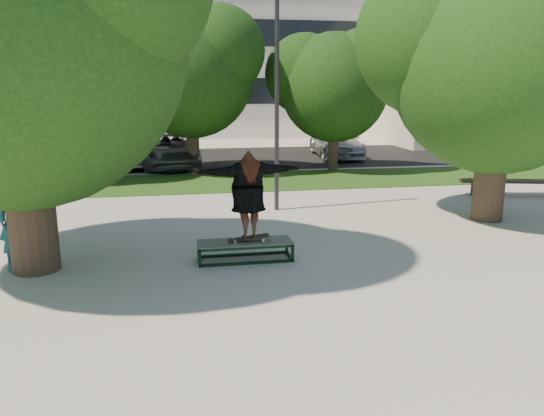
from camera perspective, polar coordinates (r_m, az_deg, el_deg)
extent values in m
plane|color=#A19D94|center=(9.51, 0.12, -7.15)|extent=(120.00, 120.00, 0.00)
cube|color=#164A15|center=(18.76, -2.04, 2.92)|extent=(30.00, 4.00, 0.02)
cube|color=black|center=(25.05, -6.43, 5.36)|extent=(40.00, 8.00, 0.01)
cylinder|color=#38281E|center=(10.27, -24.72, 2.40)|extent=(0.84, 0.84, 3.20)
sphere|color=#123C10|center=(10.16, -26.08, 16.21)|extent=(5.80, 5.80, 5.80)
cylinder|color=#38281E|center=(14.13, 22.54, 4.76)|extent=(0.76, 0.76, 3.00)
sphere|color=#123C10|center=(14.03, 23.36, 14.01)|extent=(5.20, 5.20, 5.20)
sphere|color=#123C10|center=(14.11, 17.18, 17.11)|extent=(3.90, 3.90, 3.90)
cylinder|color=#38281E|center=(20.48, -24.12, 6.58)|extent=(0.44, 0.44, 2.80)
sphere|color=black|center=(20.39, -24.66, 12.33)|extent=(4.40, 4.40, 4.40)
sphere|color=black|center=(19.77, -22.33, 14.79)|extent=(3.08, 3.08, 3.08)
cylinder|color=#38281E|center=(20.87, -8.55, 7.93)|extent=(0.50, 0.50, 3.00)
sphere|color=black|center=(20.80, -8.76, 14.03)|extent=(4.80, 4.80, 4.80)
sphere|color=black|center=(21.55, -12.18, 15.45)|extent=(3.60, 3.60, 3.60)
sphere|color=black|center=(20.42, -5.65, 16.49)|extent=(3.36, 3.36, 3.36)
cylinder|color=#38281E|center=(21.28, 6.61, 7.53)|extent=(0.40, 0.40, 2.60)
sphere|color=black|center=(21.19, 6.75, 12.74)|extent=(4.20, 4.20, 4.20)
sphere|color=black|center=(21.53, 3.52, 14.20)|extent=(3.15, 3.15, 3.15)
sphere|color=black|center=(21.09, 9.68, 14.64)|extent=(2.94, 2.94, 2.94)
cylinder|color=#2D2D30|center=(14.03, 0.52, 11.84)|extent=(0.12, 0.12, 6.00)
cube|color=silver|center=(41.07, -11.27, 19.30)|extent=(30.00, 14.00, 16.00)
cube|color=black|center=(33.73, -11.08, 12.23)|extent=(27.60, 0.12, 1.60)
cube|color=black|center=(33.89, -11.35, 18.16)|extent=(27.60, 0.12, 1.60)
cube|color=beige|center=(36.50, 22.96, 13.08)|extent=(15.00, 10.00, 8.00)
cube|color=#475147|center=(10.18, -2.93, -3.68)|extent=(1.80, 0.60, 0.03)
cylinder|color=white|center=(10.07, -3.99, -3.62)|extent=(0.06, 0.03, 0.06)
cylinder|color=white|center=(10.22, -4.09, -3.37)|extent=(0.06, 0.03, 0.06)
cylinder|color=white|center=(10.13, -0.95, -3.48)|extent=(0.06, 0.03, 0.06)
cylinder|color=white|center=(10.29, -1.09, -3.23)|extent=(0.06, 0.03, 0.06)
cube|color=black|center=(10.16, -2.53, -3.21)|extent=(0.78, 0.20, 0.10)
imported|color=#533223|center=(9.96, -2.58, 1.44)|extent=(2.09, 0.78, 1.66)
imported|color=#164F56|center=(10.57, -25.73, -0.90)|extent=(0.84, 0.81, 1.95)
cube|color=#433A28|center=(17.46, 20.90, 2.01)|extent=(0.20, 0.20, 0.43)
cube|color=#433A28|center=(17.79, 24.63, 2.64)|extent=(3.23, 1.26, 0.09)
imported|color=#BAB9BE|center=(23.34, -14.85, 6.30)|extent=(2.02, 4.49, 1.50)
imported|color=black|center=(23.14, -17.79, 5.99)|extent=(1.56, 4.38, 1.44)
imported|color=slate|center=(22.49, -11.17, 6.04)|extent=(2.89, 5.07, 1.33)
imported|color=#B4B4B9|center=(25.58, 6.89, 7.08)|extent=(2.36, 5.00, 1.41)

